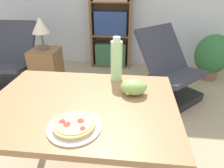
# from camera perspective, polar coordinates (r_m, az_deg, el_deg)

# --- Properties ---
(dining_table) EXTENTS (1.07, 0.77, 0.77)m
(dining_table) POSITION_cam_1_polar(r_m,az_deg,el_deg) (1.22, -8.27, -9.92)
(dining_table) COLOR #A37549
(dining_table) RESTS_ON ground_plane
(pizza_on_plate) EXTENTS (0.25, 0.25, 0.04)m
(pizza_on_plate) POSITION_cam_1_polar(r_m,az_deg,el_deg) (0.96, -10.69, -11.59)
(pizza_on_plate) COLOR white
(pizza_on_plate) RESTS_ON dining_table
(grape_bunch) EXTENTS (0.16, 0.12, 0.09)m
(grape_bunch) POSITION_cam_1_polar(r_m,az_deg,el_deg) (1.19, 6.18, -0.95)
(grape_bunch) COLOR #93BC5B
(grape_bunch) RESTS_ON dining_table
(drink_bottle) EXTENTS (0.08, 0.08, 0.30)m
(drink_bottle) POSITION_cam_1_polar(r_m,az_deg,el_deg) (1.33, 1.28, 6.84)
(drink_bottle) COLOR #B7EAA3
(drink_bottle) RESTS_ON dining_table
(lounge_chair_near) EXTENTS (0.66, 0.77, 0.88)m
(lounge_chair_near) POSITION_cam_1_polar(r_m,az_deg,el_deg) (3.14, -27.09, 4.05)
(lounge_chair_near) COLOR black
(lounge_chair_near) RESTS_ON ground_plane
(lounge_chair_far) EXTENTS (0.94, 1.00, 0.88)m
(lounge_chair_far) POSITION_cam_1_polar(r_m,az_deg,el_deg) (2.62, 16.09, 1.66)
(lounge_chair_far) COLOR black
(lounge_chair_far) RESTS_ON ground_plane
(bookshelf) EXTENTS (0.67, 0.24, 1.62)m
(bookshelf) POSITION_cam_1_polar(r_m,az_deg,el_deg) (3.43, -0.37, 17.36)
(bookshelf) COLOR brown
(bookshelf) RESTS_ON ground_plane
(side_table) EXTENTS (0.34, 0.34, 0.62)m
(side_table) POSITION_cam_1_polar(r_m,az_deg,el_deg) (2.76, -17.90, 3.28)
(side_table) COLOR brown
(side_table) RESTS_ON ground_plane
(table_lamp) EXTENTS (0.21, 0.21, 0.39)m
(table_lamp) POSITION_cam_1_polar(r_m,az_deg,el_deg) (2.59, -19.82, 15.13)
(table_lamp) COLOR #665B51
(table_lamp) RESTS_ON side_table
(potted_plant_floor) EXTENTS (0.52, 0.44, 0.69)m
(potted_plant_floor) POSITION_cam_1_polar(r_m,az_deg,el_deg) (3.37, 26.75, 7.19)
(potted_plant_floor) COLOR #8E5B42
(potted_plant_floor) RESTS_ON ground_plane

